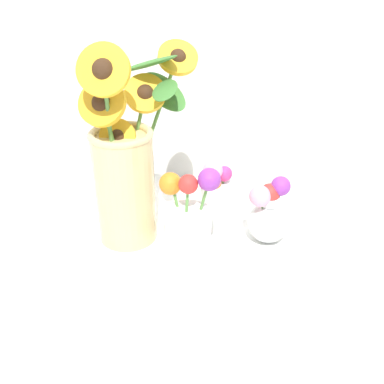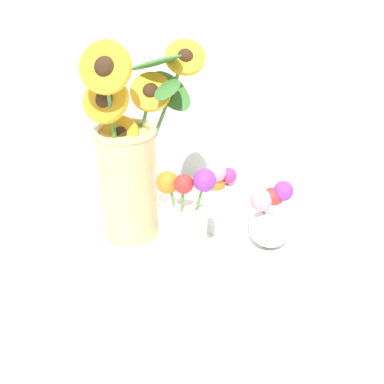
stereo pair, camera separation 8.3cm
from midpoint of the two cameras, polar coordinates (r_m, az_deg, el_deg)
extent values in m
plane|color=silver|center=(0.89, -5.03, -9.23)|extent=(6.00, 6.00, 0.00)
cylinder|color=white|center=(0.91, -2.66, -7.38)|extent=(0.50, 0.50, 0.02)
cylinder|color=#D1B77A|center=(0.88, -11.19, 0.30)|extent=(0.12, 0.12, 0.22)
torus|color=#D1B77A|center=(0.83, -11.93, 7.10)|extent=(0.12, 0.12, 0.01)
cylinder|color=#568E42|center=(0.88, -10.28, 4.95)|extent=(0.06, 0.05, 0.21)
cylinder|color=gold|center=(0.85, -8.83, 12.25)|extent=(0.09, 0.06, 0.08)
sphere|color=#382314|center=(0.85, -8.83, 12.25)|extent=(0.03, 0.03, 0.03)
cylinder|color=#568E42|center=(0.84, -11.80, 2.68)|extent=(0.06, 0.02, 0.24)
cylinder|color=gold|center=(0.81, -14.32, 10.85)|extent=(0.10, 0.06, 0.09)
sphere|color=#382314|center=(0.81, -14.32, 10.85)|extent=(0.04, 0.04, 0.04)
cylinder|color=#568E42|center=(0.88, -8.22, 6.54)|extent=(0.10, 0.10, 0.27)
cylinder|color=gold|center=(0.87, -4.68, 16.63)|extent=(0.09, 0.07, 0.08)
sphere|color=#382314|center=(0.87, -4.68, 16.63)|extent=(0.03, 0.03, 0.03)
cylinder|color=#568E42|center=(0.83, -12.97, 5.23)|extent=(0.01, 0.03, 0.29)
cylinder|color=gold|center=(0.77, -14.37, 14.75)|extent=(0.09, 0.05, 0.08)
sphere|color=#382314|center=(0.77, -14.37, 14.75)|extent=(0.04, 0.04, 0.04)
cylinder|color=#568E42|center=(0.88, -11.75, 1.24)|extent=(0.01, 0.02, 0.19)
cylinder|color=gold|center=(0.83, -12.30, 6.78)|extent=(0.07, 0.04, 0.06)
sphere|color=#382314|center=(0.83, -12.30, 6.78)|extent=(0.03, 0.03, 0.03)
ellipsoid|color=#38702D|center=(0.80, -6.52, 12.71)|extent=(0.06, 0.11, 0.03)
ellipsoid|color=#38702D|center=(0.86, -8.57, 15.73)|extent=(0.15, 0.12, 0.06)
ellipsoid|color=#38702D|center=(0.87, -6.47, 12.54)|extent=(0.12, 0.11, 0.08)
cylinder|color=white|center=(0.80, -3.54, -6.27)|extent=(0.08, 0.08, 0.12)
cylinder|color=#568E42|center=(0.79, -4.51, -3.42)|extent=(0.04, 0.03, 0.12)
sphere|color=orange|center=(0.77, -5.67, 0.97)|extent=(0.04, 0.04, 0.04)
cylinder|color=#568E42|center=(0.78, -2.19, -3.19)|extent=(0.04, 0.01, 0.15)
sphere|color=purple|center=(0.74, -0.98, 1.51)|extent=(0.04, 0.04, 0.04)
cylinder|color=#568E42|center=(0.78, -3.90, -4.19)|extent=(0.01, 0.02, 0.15)
sphere|color=red|center=(0.75, -3.66, 0.90)|extent=(0.03, 0.03, 0.03)
sphere|color=white|center=(0.90, 7.02, -3.89)|extent=(0.08, 0.08, 0.08)
cylinder|color=white|center=(0.87, 7.21, -1.13)|extent=(0.04, 0.04, 0.02)
cylinder|color=#427533|center=(0.88, 7.95, -1.77)|extent=(0.02, 0.01, 0.09)
sphere|color=purple|center=(0.86, 8.51, 0.67)|extent=(0.04, 0.04, 0.04)
cylinder|color=#427533|center=(0.88, 7.28, -2.50)|extent=(0.01, 0.01, 0.08)
sphere|color=red|center=(0.86, 7.13, -0.24)|extent=(0.04, 0.04, 0.04)
cylinder|color=#427533|center=(0.88, 6.42, -2.77)|extent=(0.02, 0.02, 0.08)
sphere|color=pink|center=(0.85, 5.87, -0.62)|extent=(0.04, 0.04, 0.04)
cylinder|color=white|center=(0.93, 1.08, -1.69)|extent=(0.08, 0.08, 0.10)
cylinder|color=#568E42|center=(0.92, 0.07, -0.88)|extent=(0.01, 0.01, 0.07)
sphere|color=orange|center=(0.90, -0.18, 1.14)|extent=(0.04, 0.04, 0.04)
cylinder|color=#568E42|center=(0.92, 1.11, -0.17)|extent=(0.02, 0.01, 0.09)
sphere|color=#C6337A|center=(0.90, 1.52, 2.27)|extent=(0.03, 0.03, 0.03)
cylinder|color=#568E42|center=(0.91, 0.26, 0.36)|extent=(0.01, 0.03, 0.09)
sphere|color=pink|center=(0.88, -0.07, 2.66)|extent=(0.04, 0.04, 0.04)
cylinder|color=#568E42|center=(0.91, -0.31, -0.91)|extent=(0.02, 0.01, 0.07)
sphere|color=#C6337A|center=(0.89, -1.00, 0.96)|extent=(0.02, 0.02, 0.02)
camera|label=1|loc=(0.04, -92.86, -1.60)|focal=42.00mm
camera|label=2|loc=(0.04, 87.14, 1.60)|focal=42.00mm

